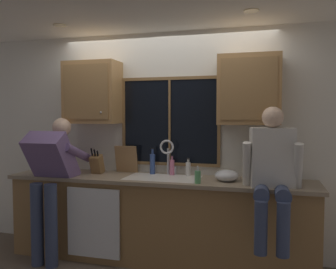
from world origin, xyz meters
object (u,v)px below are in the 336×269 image
(bottle_green_glass, at_px, (152,163))
(bottle_amber_small, at_px, (188,169))
(knife_block, at_px, (97,164))
(bottle_tall_clear, at_px, (172,167))
(mixing_bowl, at_px, (227,176))
(person_sitting_on_counter, at_px, (272,169))
(soap_dispenser, at_px, (198,177))
(cutting_board, at_px, (126,159))
(person_standing, at_px, (51,174))

(bottle_green_glass, relative_size, bottle_amber_small, 1.51)
(knife_block, bearing_deg, bottle_tall_clear, 9.18)
(mixing_bowl, relative_size, bottle_amber_small, 1.23)
(knife_block, xyz_separation_m, bottle_amber_small, (1.05, 0.14, -0.03))
(bottle_green_glass, bearing_deg, bottle_amber_small, -0.29)
(person_sitting_on_counter, relative_size, bottle_green_glass, 4.21)
(bottle_green_glass, bearing_deg, soap_dispenser, -33.81)
(knife_block, bearing_deg, mixing_bowl, -2.19)
(bottle_green_glass, distance_m, bottle_tall_clear, 0.23)
(cutting_board, distance_m, bottle_amber_small, 0.76)
(bottle_green_glass, bearing_deg, cutting_board, 175.75)
(person_sitting_on_counter, distance_m, cutting_board, 1.71)
(knife_block, height_order, mixing_bowl, knife_block)
(soap_dispenser, height_order, bottle_amber_small, bottle_amber_small)
(person_sitting_on_counter, relative_size, mixing_bowl, 5.14)
(person_standing, xyz_separation_m, bottle_amber_small, (1.41, 0.51, 0.04))
(person_sitting_on_counter, height_order, bottle_amber_small, person_sitting_on_counter)
(mixing_bowl, relative_size, bottle_green_glass, 0.82)
(cutting_board, height_order, mixing_bowl, cutting_board)
(person_sitting_on_counter, distance_m, soap_dispenser, 0.72)
(mixing_bowl, relative_size, soap_dispenser, 1.39)
(cutting_board, relative_size, soap_dispenser, 1.82)
(cutting_board, distance_m, bottle_green_glass, 0.34)
(mixing_bowl, bearing_deg, bottle_green_glass, 167.13)
(knife_block, distance_m, soap_dispenser, 1.26)
(bottle_amber_small, bearing_deg, mixing_bowl, -23.66)
(knife_block, relative_size, bottle_green_glass, 1.07)
(bottle_green_glass, bearing_deg, knife_block, -167.39)
(mixing_bowl, distance_m, soap_dispenser, 0.34)
(person_standing, relative_size, knife_block, 4.87)
(bottle_amber_small, bearing_deg, bottle_tall_clear, 179.86)
(person_sitting_on_counter, xyz_separation_m, soap_dispenser, (-0.71, 0.06, -0.12))
(person_standing, distance_m, cutting_board, 0.86)
(bottle_amber_small, bearing_deg, soap_dispenser, -65.50)
(bottle_tall_clear, bearing_deg, person_standing, -157.55)
(knife_block, height_order, soap_dispenser, knife_block)
(knife_block, relative_size, bottle_amber_small, 1.62)
(person_sitting_on_counter, xyz_separation_m, bottle_green_glass, (-1.31, 0.46, -0.06))
(mixing_bowl, bearing_deg, cutting_board, 169.48)
(soap_dispenser, bearing_deg, person_sitting_on_counter, -4.73)
(person_standing, bearing_deg, bottle_tall_clear, 22.45)
(bottle_tall_clear, bearing_deg, mixing_bowl, -17.19)
(cutting_board, relative_size, bottle_tall_clear, 1.42)
(cutting_board, xyz_separation_m, bottle_tall_clear, (0.56, -0.03, -0.06))
(bottle_tall_clear, xyz_separation_m, bottle_amber_small, (0.19, -0.00, -0.01))
(cutting_board, bearing_deg, mixing_bowl, -10.52)
(person_standing, height_order, person_sitting_on_counter, person_sitting_on_counter)
(bottle_amber_small, bearing_deg, cutting_board, 177.96)
(soap_dispenser, height_order, bottle_tall_clear, bottle_tall_clear)
(cutting_board, height_order, bottle_tall_clear, cutting_board)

